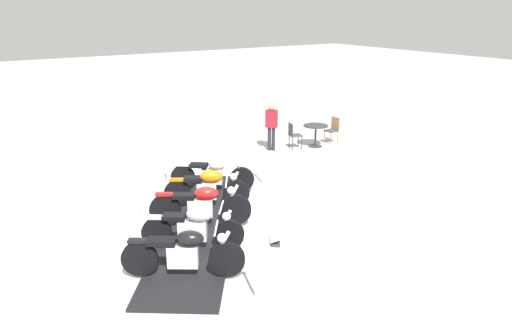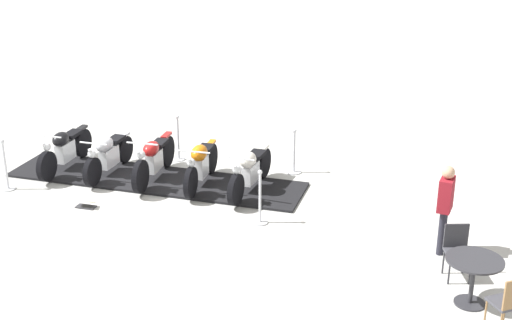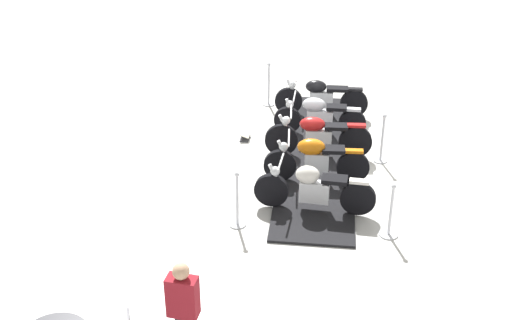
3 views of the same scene
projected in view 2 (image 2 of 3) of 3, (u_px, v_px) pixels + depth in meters
name	position (u px, v px, depth m)	size (l,w,h in m)	color
ground_plane	(155.00, 181.00, 15.36)	(80.00, 80.00, 0.00)	silver
display_platform	(155.00, 179.00, 15.35)	(6.57, 1.52, 0.05)	black
motorcycle_black	(64.00, 149.00, 15.74)	(1.93, 1.35, 0.98)	black
motorcycle_chrome	(108.00, 154.00, 15.43)	(1.77, 1.32, 0.92)	black
motorcycle_maroon	(154.00, 158.00, 15.14)	(1.99, 1.31, 1.03)	black
motorcycle_copper	(201.00, 163.00, 14.83)	(1.84, 1.22, 0.96)	black
motorcycle_cream	(250.00, 170.00, 14.55)	(1.81, 1.51, 0.96)	black
stanchion_left_rear	(294.00, 159.00, 15.69)	(0.34, 0.34, 1.03)	silver
stanchion_right_front	(6.00, 172.00, 14.77)	(0.30, 0.30, 1.12)	silver
stanchion_left_mid	(178.00, 144.00, 16.42)	(0.28, 0.28, 1.10)	silver
stanchion_right_rear	(260.00, 205.00, 13.27)	(0.30, 0.30, 1.09)	silver
info_placard	(86.00, 205.00, 14.04)	(0.39, 0.44, 0.18)	#333338
cafe_table	(474.00, 270.00, 10.57)	(0.87, 0.87, 0.77)	#2D2D33
cafe_chair_near_table	(457.00, 248.00, 11.36)	(0.50, 0.50, 0.90)	#2D2D33
cafe_chair_across_table	(509.00, 301.00, 9.86)	(0.41, 0.41, 0.94)	olive
bystander_person	(445.00, 202.00, 11.96)	(0.44, 0.43, 1.63)	#23232D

